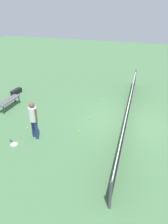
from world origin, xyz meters
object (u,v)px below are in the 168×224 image
at_px(tennis_ball_near_player, 124,99).
at_px(tennis_ball_stray_left, 27,128).
at_px(player_near_side, 33,117).
at_px(tennis_ball_midcourt, 103,99).
at_px(tennis_ball_baseline, 89,118).
at_px(courtside_bench, 9,101).
at_px(tennis_racket_near_player, 14,144).
at_px(tennis_ball_by_net, 80,131).
at_px(equipment_bag, 17,91).

relative_size(tennis_ball_near_player, tennis_ball_stray_left, 1.00).
bearing_deg(player_near_side, tennis_ball_midcourt, 155.03).
xyz_separation_m(tennis_ball_midcourt, tennis_ball_baseline, (2.34, -0.25, 0.00)).
distance_m(tennis_ball_midcourt, courtside_bench, 5.30).
height_order(tennis_racket_near_player, tennis_ball_by_net, tennis_ball_by_net).
bearing_deg(tennis_ball_by_net, tennis_ball_midcourt, 174.00).
bearing_deg(tennis_racket_near_player, tennis_ball_near_player, 145.14).
bearing_deg(tennis_ball_baseline, tennis_ball_by_net, -5.99).
relative_size(player_near_side, tennis_ball_stray_left, 25.76).
bearing_deg(courtside_bench, tennis_ball_by_net, 74.55).
height_order(player_near_side, tennis_ball_midcourt, player_near_side).
relative_size(tennis_ball_by_net, tennis_ball_midcourt, 1.00).
xyz_separation_m(tennis_ball_by_net, tennis_ball_stray_left, (0.43, -2.41, 0.00)).
relative_size(tennis_racket_near_player, tennis_ball_near_player, 8.81).
bearing_deg(player_near_side, courtside_bench, -128.81).
height_order(tennis_ball_baseline, equipment_bag, equipment_bag).
distance_m(tennis_ball_near_player, tennis_ball_by_net, 4.26).
distance_m(tennis_ball_baseline, equipment_bag, 5.45).
bearing_deg(tennis_ball_baseline, courtside_bench, -89.79).
bearing_deg(tennis_ball_near_player, tennis_ball_stray_left, -41.86).
xyz_separation_m(tennis_ball_baseline, tennis_ball_stray_left, (1.65, -2.54, 0.00)).
bearing_deg(tennis_ball_near_player, equipment_bag, -81.60).
bearing_deg(tennis_ball_by_net, equipment_bag, -120.90).
relative_size(tennis_ball_baseline, equipment_bag, 0.08).
bearing_deg(tennis_ball_stray_left, tennis_ball_baseline, 122.93).
distance_m(player_near_side, tennis_ball_by_net, 2.18).
xyz_separation_m(player_near_side, courtside_bench, (-2.13, -2.64, -0.59)).
distance_m(tennis_racket_near_player, courtside_bench, 3.48).
distance_m(tennis_racket_near_player, tennis_ball_by_net, 2.87).
relative_size(tennis_ball_near_player, tennis_ball_by_net, 1.00).
height_order(tennis_ball_by_net, tennis_ball_midcourt, same).
distance_m(tennis_ball_by_net, tennis_ball_stray_left, 2.45).
bearing_deg(tennis_racket_near_player, tennis_ball_baseline, 138.68).
bearing_deg(equipment_bag, tennis_ball_by_net, 59.10).
height_order(player_near_side, tennis_ball_baseline, player_near_side).
distance_m(tennis_ball_stray_left, courtside_bench, 2.57).
relative_size(tennis_ball_midcourt, equipment_bag, 0.08).
bearing_deg(tennis_ball_midcourt, tennis_ball_near_player, 109.51).
height_order(tennis_racket_near_player, tennis_ball_baseline, tennis_ball_baseline).
distance_m(tennis_ball_midcourt, equipment_bag, 5.43).
relative_size(tennis_ball_stray_left, courtside_bench, 0.04).
bearing_deg(tennis_ball_stray_left, equipment_bag, -142.76).
bearing_deg(tennis_ball_midcourt, tennis_ball_baseline, -6.01).
bearing_deg(tennis_ball_by_net, tennis_ball_baseline, 174.01).
distance_m(tennis_ball_midcourt, tennis_ball_baseline, 2.36).
relative_size(tennis_ball_midcourt, tennis_ball_stray_left, 1.00).
height_order(tennis_ball_baseline, tennis_ball_stray_left, same).
bearing_deg(tennis_racket_near_player, tennis_ball_stray_left, -177.96).
height_order(tennis_ball_near_player, courtside_bench, courtside_bench).
height_order(player_near_side, tennis_ball_near_player, player_near_side).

